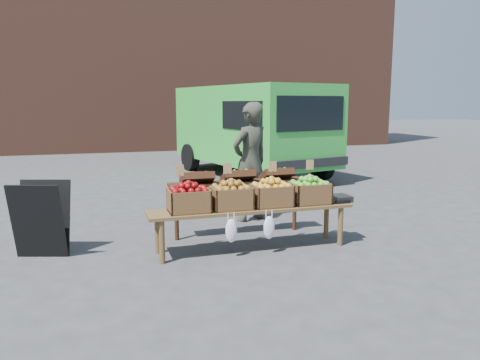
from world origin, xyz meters
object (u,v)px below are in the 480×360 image
object	(u,v)px
back_table	(238,200)
chalkboard_sign	(41,219)
crate_russet_pears	(231,198)
weighing_scale	(337,198)
crate_red_apples	(271,195)
display_bench	(251,228)
vendor	(250,162)
crate_golden_apples	(189,201)
crate_green_apples	(309,193)
delivery_van	(251,131)

from	to	relation	value
back_table	chalkboard_sign	bearing A→B (deg)	-175.49
chalkboard_sign	back_table	xyz separation A→B (m)	(2.63, 0.21, 0.04)
crate_russet_pears	weighing_scale	distance (m)	1.53
weighing_scale	crate_red_apples	bearing A→B (deg)	180.00
chalkboard_sign	display_bench	xyz separation A→B (m)	(2.59, -0.51, -0.20)
back_table	crate_russet_pears	size ratio (longest dim) A/B	4.20
vendor	chalkboard_sign	xyz separation A→B (m)	(-3.08, -0.98, -0.48)
display_bench	crate_golden_apples	xyz separation A→B (m)	(-0.83, 0.00, 0.42)
crate_russet_pears	crate_green_apples	distance (m)	1.10
display_bench	crate_red_apples	world-z (taller)	crate_red_apples
delivery_van	crate_golden_apples	world-z (taller)	delivery_van
crate_golden_apples	crate_green_apples	bearing A→B (deg)	0.00
crate_green_apples	display_bench	bearing A→B (deg)	180.00
back_table	display_bench	bearing A→B (deg)	-92.90
crate_russet_pears	weighing_scale	xyz separation A→B (m)	(1.52, 0.00, -0.10)
crate_red_apples	crate_golden_apples	bearing A→B (deg)	180.00
crate_red_apples	chalkboard_sign	bearing A→B (deg)	169.87
vendor	back_table	bearing A→B (deg)	35.89
crate_golden_apples	crate_russet_pears	size ratio (longest dim) A/B	1.00
weighing_scale	crate_green_apples	bearing A→B (deg)	180.00
crate_red_apples	weighing_scale	world-z (taller)	crate_red_apples
crate_golden_apples	crate_red_apples	xyz separation A→B (m)	(1.10, 0.00, 0.00)
crate_red_apples	back_table	bearing A→B (deg)	108.33
delivery_van	chalkboard_sign	world-z (taller)	delivery_van
delivery_van	crate_red_apples	bearing A→B (deg)	-119.82
crate_red_apples	display_bench	bearing A→B (deg)	180.00
display_bench	crate_green_apples	world-z (taller)	crate_green_apples
delivery_van	crate_red_apples	xyz separation A→B (m)	(-1.79, -6.10, -0.46)
vendor	weighing_scale	distance (m)	1.72
crate_red_apples	weighing_scale	xyz separation A→B (m)	(0.97, 0.00, -0.10)
vendor	crate_green_apples	bearing A→B (deg)	78.80
vendor	display_bench	bearing A→B (deg)	48.06
vendor	back_table	xyz separation A→B (m)	(-0.45, -0.78, -0.44)
delivery_van	crate_russet_pears	world-z (taller)	delivery_van
crate_golden_apples	vendor	bearing A→B (deg)	48.68
vendor	crate_red_apples	distance (m)	1.53
vendor	weighing_scale	xyz separation A→B (m)	(0.76, -1.50, -0.35)
crate_russet_pears	weighing_scale	size ratio (longest dim) A/B	1.47
vendor	crate_red_apples	world-z (taller)	vendor
weighing_scale	display_bench	bearing A→B (deg)	180.00
chalkboard_sign	crate_red_apples	xyz separation A→B (m)	(2.87, -0.51, 0.23)
crate_golden_apples	crate_red_apples	size ratio (longest dim) A/B	1.00
chalkboard_sign	weighing_scale	xyz separation A→B (m)	(3.84, -0.51, 0.13)
crate_red_apples	crate_green_apples	size ratio (longest dim) A/B	1.00
vendor	crate_russet_pears	distance (m)	1.70
chalkboard_sign	crate_red_apples	world-z (taller)	chalkboard_sign
crate_green_apples	weighing_scale	world-z (taller)	crate_green_apples
back_table	crate_russet_pears	bearing A→B (deg)	-113.39
back_table	weighing_scale	distance (m)	1.41
crate_golden_apples	back_table	bearing A→B (deg)	39.89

